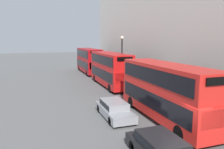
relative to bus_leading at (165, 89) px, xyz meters
The scene contains 7 objects.
bus_leading is the anchor object (origin of this frame).
bus_second_in_queue 12.97m from the bus_leading, 90.00° to the left, with size 2.59×10.22×4.30m.
bus_third_in_queue 25.23m from the bus_leading, 90.00° to the left, with size 2.59×10.44×4.41m.
car_dark_sedan 6.36m from the bus_leading, 123.55° to the right, with size 1.89×4.65×1.34m.
car_hatchback 4.15m from the bus_leading, 153.11° to the left, with size 1.83×4.71×1.27m.
street_lamp 13.82m from the bus_leading, 82.10° to the left, with size 0.44×0.44×6.49m.
pedestrian 6.20m from the bus_leading, 70.02° to the left, with size 0.36×0.36×1.69m.
Camera 1 is at (-7.25, -8.54, 5.95)m, focal length 35.00 mm.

